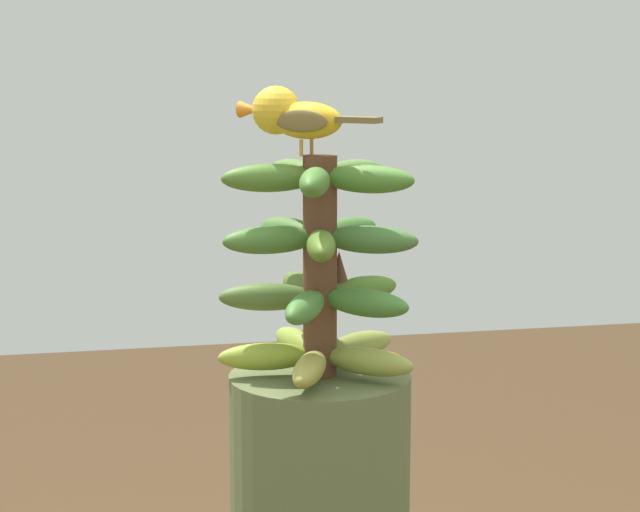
{
  "coord_description": "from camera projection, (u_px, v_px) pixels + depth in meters",
  "views": [
    {
      "loc": [
        -0.31,
        -1.49,
        1.39
      ],
      "look_at": [
        0.0,
        0.0,
        1.13
      ],
      "focal_mm": 63.77,
      "sensor_mm": 36.0,
      "label": 1
    }
  ],
  "objects": [
    {
      "name": "perched_bird",
      "position": [
        291.0,
        115.0,
        1.52
      ],
      "size": [
        0.18,
        0.16,
        0.09
      ],
      "color": "#C68933",
      "rests_on": "banana_bunch"
    },
    {
      "name": "banana_bunch",
      "position": [
        320.0,
        268.0,
        1.55
      ],
      "size": [
        0.27,
        0.28,
        0.3
      ],
      "color": "brown",
      "rests_on": "banana_tree"
    }
  ]
}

